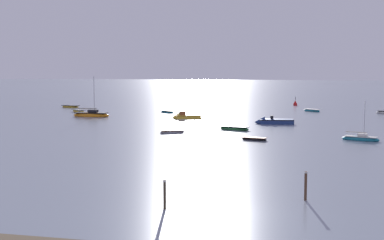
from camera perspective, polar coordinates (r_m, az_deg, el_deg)
ground_plane at (r=32.82m, az=2.53°, el=-9.82°), size 800.00×800.00×0.00m
sailboat_moored_0 at (r=98.90m, az=-10.72°, el=0.55°), size 6.90×2.19×7.72m
rowboat_moored_0 at (r=110.11m, az=-12.04°, el=0.94°), size 4.23×4.07×0.69m
rowboat_moored_1 at (r=76.38m, az=4.52°, el=-0.90°), size 4.85×2.90×0.72m
sailboat_moored_1 at (r=68.03m, az=17.58°, el=-1.91°), size 4.73×2.80×5.06m
rowboat_moored_2 at (r=123.30m, az=-12.87°, el=1.40°), size 4.74×2.55×0.71m
rowboat_moored_3 at (r=72.53m, az=-2.11°, el=-1.27°), size 3.60×2.53×0.54m
rowboat_moored_4 at (r=106.32m, az=-2.64°, el=0.89°), size 3.74×3.32×0.59m
motorboat_moored_2 at (r=93.37m, az=-0.88°, el=0.34°), size 5.42×3.40×1.95m
rowboat_moored_5 at (r=65.47m, az=6.68°, el=-2.04°), size 3.39×1.92×0.51m
motorboat_moored_4 at (r=85.27m, az=8.44°, el=-0.22°), size 6.32×2.82×2.10m
rowboat_moored_6 at (r=112.25m, az=12.70°, el=1.01°), size 3.96×3.89×0.65m
channel_buoy at (r=129.36m, az=10.99°, el=1.74°), size 0.90×0.90×2.30m
mooring_post_near at (r=33.30m, az=-2.94°, el=-8.06°), size 0.22×0.22×2.03m
mooring_post_left at (r=36.21m, az=12.06°, el=-7.00°), size 0.22×0.22×2.14m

